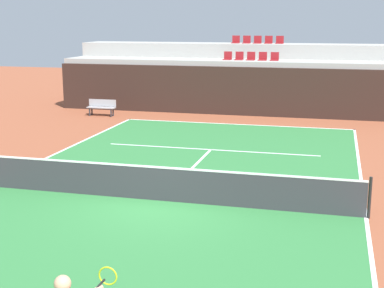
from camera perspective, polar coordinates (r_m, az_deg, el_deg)
The scene contains 13 objects.
ground_plane at distance 15.42m, azimuth -3.33°, elevation -5.84°, with size 80.00×80.00×0.00m, color brown.
court_surface at distance 15.42m, azimuth -3.33°, elevation -5.82°, with size 11.00×24.00×0.01m, color #2D7238.
baseline_far at distance 26.70m, azimuth 4.55°, elevation 2.03°, with size 11.00×0.10×0.00m, color white.
sideline_right at distance 14.76m, azimuth 17.42°, elevation -7.22°, with size 0.10×24.00×0.00m, color white.
service_line_far at distance 21.37m, azimuth 1.93°, elevation -0.58°, with size 8.26×0.10×0.00m, color white.
centre_service_line at distance 18.36m, azimuth -0.27°, elevation -2.77°, with size 0.10×6.40×0.00m, color white.
back_wall at distance 29.18m, azimuth 5.55°, elevation 5.38°, with size 20.78×0.30×2.52m, color black.
stands_tier_lower at distance 30.49m, azimuth 5.96°, elevation 5.93°, with size 20.78×2.40×2.78m, color #9E9E99.
stands_tier_upper at distance 32.81m, azimuth 6.62°, elevation 7.07°, with size 20.78×2.40×3.58m, color #9E9E99.
seating_row_lower at distance 30.45m, azimuth 6.05°, elevation 8.78°, with size 2.98×0.44×0.44m.
seating_row_upper at distance 32.78m, azimuth 6.73°, elevation 10.42°, with size 2.98×0.44×0.44m.
tennis_net at distance 15.27m, azimuth -3.35°, elevation -4.03°, with size 11.08×0.08×1.07m.
player_bench at distance 29.37m, azimuth -9.24°, elevation 3.84°, with size 1.50×0.40×0.85m.
Camera 1 is at (4.54, -13.91, 4.85)m, focal length 52.03 mm.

